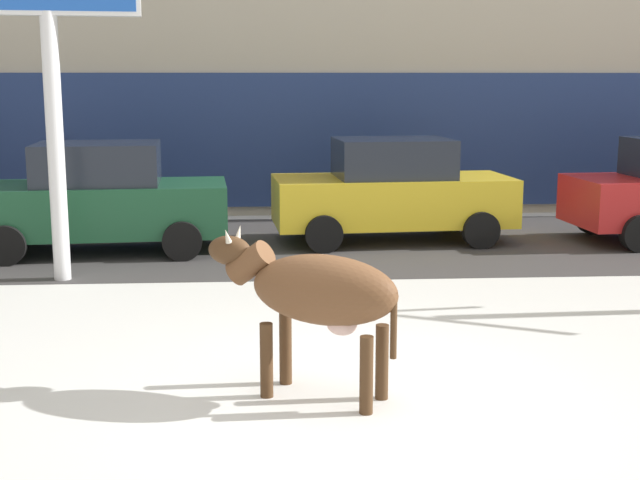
{
  "coord_description": "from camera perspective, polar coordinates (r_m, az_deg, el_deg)",
  "views": [
    {
      "loc": [
        -0.7,
        -7.61,
        2.89
      ],
      "look_at": [
        -0.09,
        1.91,
        1.1
      ],
      "focal_mm": 48.53,
      "sensor_mm": 36.0,
      "label": 1
    }
  ],
  "objects": [
    {
      "name": "ground_plane",
      "position": [
        8.17,
        1.52,
        -10.09
      ],
      "size": [
        120.0,
        120.0,
        0.0
      ],
      "primitive_type": "plane",
      "color": "white"
    },
    {
      "name": "cow_brown",
      "position": [
        7.8,
        -0.2,
        -3.45
      ],
      "size": [
        1.87,
        1.26,
        1.54
      ],
      "color": "brown",
      "rests_on": "ground"
    },
    {
      "name": "car_darkgreen_sedan",
      "position": [
        14.9,
        -14.34,
        2.64
      ],
      "size": [
        4.32,
        2.22,
        1.84
      ],
      "color": "#194C2D",
      "rests_on": "ground"
    },
    {
      "name": "car_yellow_sedan",
      "position": [
        15.49,
        4.8,
        3.23
      ],
      "size": [
        4.32,
        2.22,
        1.84
      ],
      "color": "gold",
      "rests_on": "ground"
    },
    {
      "name": "road_strip",
      "position": [
        15.28,
        -0.97,
        -0.27
      ],
      "size": [
        60.0,
        5.6,
        0.01
      ],
      "primitive_type": "cube",
      "color": "#423F3F",
      "rests_on": "ground"
    },
    {
      "name": "pedestrian_by_cars",
      "position": [
        18.62,
        -16.79,
        3.97
      ],
      "size": [
        0.36,
        0.24,
        1.73
      ],
      "color": "#282833",
      "rests_on": "ground"
    }
  ]
}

